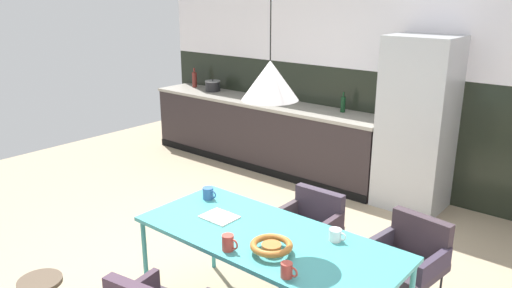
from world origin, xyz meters
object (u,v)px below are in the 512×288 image
(open_book, at_px, (219,217))
(mug_glass_clear, at_px, (208,193))
(mug_tall_blue, at_px, (287,270))
(pendant_lamp_over_table_near, at_px, (270,80))
(armchair_by_stool, at_px, (311,221))
(dining_table, at_px, (267,241))
(refrigerator_column, at_px, (417,124))
(side_stool, at_px, (41,286))
(bottle_spice_small, at_px, (194,79))
(mug_short_terracotta, at_px, (336,235))
(cooking_pot, at_px, (213,86))
(bottle_oil_tall, at_px, (343,104))
(fruit_bowl, at_px, (271,246))
(armchair_head_of_table, at_px, (411,253))
(mug_dark_espresso, at_px, (228,243))

(open_book, bearing_deg, mug_glass_clear, 147.65)
(mug_tall_blue, bearing_deg, mug_glass_clear, 156.15)
(pendant_lamp_over_table_near, bearing_deg, mug_tall_blue, -40.13)
(armchair_by_stool, bearing_deg, dining_table, 103.25)
(refrigerator_column, distance_m, side_stool, 3.97)
(open_book, relative_size, side_stool, 0.56)
(open_book, distance_m, bottle_spice_small, 4.37)
(open_book, distance_m, mug_glass_clear, 0.37)
(mug_tall_blue, xyz_separation_m, side_stool, (-1.57, -0.71, -0.41))
(mug_short_terracotta, bearing_deg, armchair_by_stool, 134.08)
(cooking_pot, distance_m, bottle_oil_tall, 2.18)
(open_book, relative_size, cooking_pot, 1.08)
(dining_table, bearing_deg, side_stool, -138.35)
(armchair_by_stool, bearing_deg, open_book, 74.61)
(open_book, bearing_deg, mug_short_terracotta, 16.45)
(fruit_bowl, relative_size, pendant_lamp_over_table_near, 0.25)
(open_book, bearing_deg, bottle_spice_small, 138.91)
(refrigerator_column, height_order, mug_glass_clear, refrigerator_column)
(fruit_bowl, relative_size, bottle_spice_small, 0.91)
(mug_tall_blue, relative_size, bottle_oil_tall, 0.46)
(mug_short_terracotta, relative_size, pendant_lamp_over_table_near, 0.11)
(armchair_head_of_table, relative_size, mug_dark_espresso, 6.11)
(armchair_head_of_table, bearing_deg, cooking_pot, -19.35)
(bottle_oil_tall, bearing_deg, side_stool, -90.86)
(dining_table, bearing_deg, bottle_spice_small, 142.53)
(refrigerator_column, bearing_deg, fruit_bowl, -84.64)
(mug_short_terracotta, bearing_deg, dining_table, -148.96)
(open_book, distance_m, mug_tall_blue, 0.90)
(dining_table, distance_m, pendant_lamp_over_table_near, 1.10)
(dining_table, relative_size, cooking_pot, 8.15)
(armchair_by_stool, relative_size, bottle_oil_tall, 2.87)
(open_book, height_order, mug_dark_espresso, mug_dark_espresso)
(mug_tall_blue, distance_m, side_stool, 1.78)
(mug_dark_espresso, bearing_deg, mug_tall_blue, -1.43)
(cooking_pot, bearing_deg, mug_dark_espresso, -44.14)
(dining_table, relative_size, mug_dark_espresso, 14.87)
(refrigerator_column, relative_size, bottle_oil_tall, 7.62)
(armchair_head_of_table, bearing_deg, mug_glass_clear, 31.42)
(mug_tall_blue, bearing_deg, side_stool, -155.59)
(mug_short_terracotta, distance_m, bottle_spice_small, 4.89)
(armchair_head_of_table, distance_m, mug_tall_blue, 1.22)
(mug_short_terracotta, height_order, cooking_pot, cooking_pot)
(mug_dark_espresso, distance_m, bottle_spice_small, 4.85)
(armchair_by_stool, distance_m, armchair_head_of_table, 0.89)
(dining_table, distance_m, cooking_pot, 4.34)
(mug_short_terracotta, relative_size, mug_glass_clear, 0.95)
(mug_glass_clear, bearing_deg, mug_tall_blue, -23.85)
(bottle_oil_tall, xyz_separation_m, side_stool, (-0.06, -3.92, -0.62))
(bottle_oil_tall, bearing_deg, mug_tall_blue, -64.70)
(open_book, xyz_separation_m, cooking_pot, (-2.85, 2.83, 0.23))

